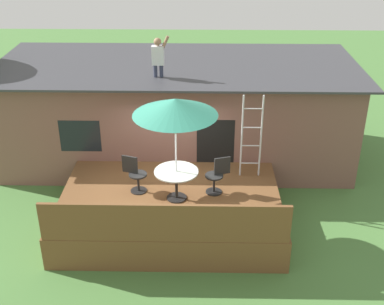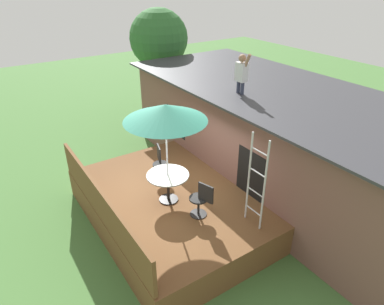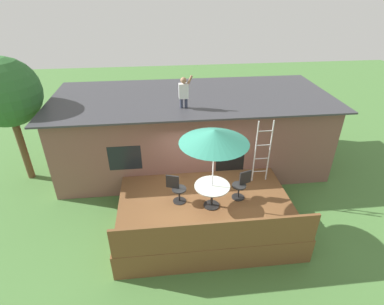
{
  "view_description": "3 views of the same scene",
  "coord_description": "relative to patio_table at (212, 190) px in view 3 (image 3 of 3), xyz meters",
  "views": [
    {
      "loc": [
        0.73,
        -10.38,
        7.26
      ],
      "look_at": [
        0.51,
        0.6,
        1.6
      ],
      "focal_mm": 46.9,
      "sensor_mm": 36.0,
      "label": 1
    },
    {
      "loc": [
        6.35,
        -3.63,
        5.95
      ],
      "look_at": [
        0.1,
        0.51,
        1.9
      ],
      "focal_mm": 32.1,
      "sensor_mm": 36.0,
      "label": 2
    },
    {
      "loc": [
        -1.19,
        -7.19,
        6.76
      ],
      "look_at": [
        -0.27,
        1.18,
        1.87
      ],
      "focal_mm": 28.15,
      "sensor_mm": 36.0,
      "label": 3
    }
  ],
  "objects": [
    {
      "name": "backyard_tree",
      "position": [
        -6.55,
        3.43,
        2.02
      ],
      "size": [
        2.37,
        2.37,
        4.62
      ],
      "color": "brown",
      "rests_on": "ground"
    },
    {
      "name": "deck",
      "position": [
        -0.16,
        0.23,
        -0.99
      ],
      "size": [
        5.29,
        3.9,
        0.8
      ],
      "primitive_type": "cube",
      "color": "brown",
      "rests_on": "ground"
    },
    {
      "name": "house",
      "position": [
        -0.16,
        3.83,
        0.09
      ],
      "size": [
        10.5,
        4.5,
        2.93
      ],
      "color": "brown",
      "rests_on": "ground"
    },
    {
      "name": "patio_table",
      "position": [
        0.0,
        0.0,
        0.0
      ],
      "size": [
        1.04,
        1.04,
        0.74
      ],
      "color": "black",
      "rests_on": "deck"
    },
    {
      "name": "deck_railing",
      "position": [
        -0.16,
        -1.66,
        -0.14
      ],
      "size": [
        5.19,
        0.08,
        0.9
      ],
      "primitive_type": "cube",
      "color": "brown",
      "rests_on": "deck"
    },
    {
      "name": "patio_umbrella",
      "position": [
        -0.0,
        0.0,
        1.76
      ],
      "size": [
        1.9,
        1.9,
        2.54
      ],
      "color": "silver",
      "rests_on": "deck"
    },
    {
      "name": "patio_chair_left",
      "position": [
        -1.01,
        0.34,
        -0.13
      ],
      "size": [
        0.61,
        0.44,
        0.92
      ],
      "rotation": [
        0.0,
        0.0,
        -0.32
      ],
      "color": "black",
      "rests_on": "deck"
    },
    {
      "name": "person_figure",
      "position": [
        -0.57,
        2.66,
        2.15
      ],
      "size": [
        0.47,
        0.2,
        1.11
      ],
      "color": "#33384C",
      "rests_on": "house"
    },
    {
      "name": "ground_plane",
      "position": [
        -0.16,
        0.23,
        -1.39
      ],
      "size": [
        40.0,
        40.0,
        0.0
      ],
      "primitive_type": "plane",
      "color": "#477538"
    },
    {
      "name": "step_ladder",
      "position": [
        1.83,
        1.15,
        0.51
      ],
      "size": [
        0.52,
        0.04,
        2.2
      ],
      "color": "silver",
      "rests_on": "deck"
    },
    {
      "name": "patio_chair_right",
      "position": [
        0.96,
        0.32,
        -0.13
      ],
      "size": [
        0.61,
        0.44,
        0.92
      ],
      "rotation": [
        0.0,
        0.0,
        -2.82
      ],
      "color": "black",
      "rests_on": "deck"
    }
  ]
}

